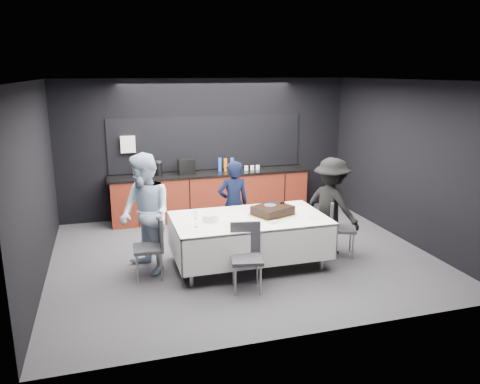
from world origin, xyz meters
name	(u,v)px	position (x,y,z in m)	size (l,w,h in m)	color
ground	(242,255)	(0.00, 0.00, 0.00)	(6.00, 6.00, 0.00)	#403F44
room_shell	(242,143)	(0.00, 0.00, 1.86)	(6.04, 5.04, 2.82)	white
kitchenette	(210,191)	(-0.02, 2.22, 0.54)	(4.10, 0.64, 2.05)	#5C1A0E
party_table	(249,226)	(0.00, -0.40, 0.64)	(2.32, 1.32, 0.78)	#99999E
cake_assembly	(273,211)	(0.38, -0.41, 0.85)	(0.73, 0.67, 0.18)	yellow
plate_stack	(210,218)	(-0.61, -0.42, 0.83)	(0.23, 0.23, 0.10)	white
loose_plate_near	(230,226)	(-0.40, -0.72, 0.78)	(0.19, 0.19, 0.01)	white
loose_plate_right_a	(283,209)	(0.65, -0.15, 0.78)	(0.20, 0.20, 0.01)	white
loose_plate_right_b	(314,217)	(0.94, -0.68, 0.78)	(0.21, 0.21, 0.01)	white
loose_plate_far	(250,210)	(0.11, -0.08, 0.78)	(0.22, 0.22, 0.01)	white
fork_pile	(274,222)	(0.26, -0.76, 0.79)	(0.15, 0.09, 0.02)	white
champagne_flute	(196,216)	(-0.87, -0.63, 0.94)	(0.06, 0.06, 0.22)	white
chair_left	(153,242)	(-1.46, -0.43, 0.53)	(0.43, 0.43, 0.92)	#333338
chair_right	(337,224)	(1.50, -0.40, 0.53)	(0.55, 0.55, 0.92)	#333338
chair_near	(246,251)	(-0.28, -1.13, 0.53)	(0.49, 0.49, 0.92)	#333338
person_center	(233,204)	(-0.01, 0.46, 0.75)	(0.55, 0.36, 1.50)	black
person_left	(146,214)	(-1.53, -0.19, 0.90)	(0.87, 0.68, 1.80)	silver
person_right	(331,206)	(1.44, -0.28, 0.80)	(1.03, 0.59, 1.60)	black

